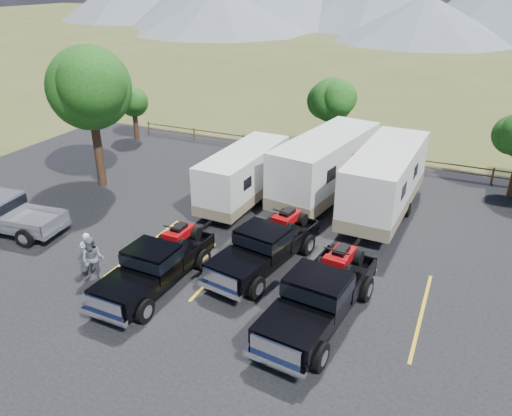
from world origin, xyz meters
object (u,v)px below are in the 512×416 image
at_px(rig_left, 157,264).
at_px(rig_right, 320,295).
at_px(pickup_silver, 4,214).
at_px(person_b, 93,260).
at_px(trailer_center, 325,167).
at_px(trailer_right, 385,181).
at_px(trailer_left, 244,176).
at_px(person_a, 88,252).
at_px(tree_big_nw, 89,88).
at_px(rig_center, 266,245).

distance_m(rig_left, rig_right, 6.41).
height_order(pickup_silver, person_b, person_b).
xyz_separation_m(trailer_center, trailer_right, (3.25, -0.69, -0.02)).
bearing_deg(pickup_silver, trailer_center, 121.96).
relative_size(trailer_left, person_b, 4.47).
height_order(trailer_center, person_a, trailer_center).
distance_m(tree_big_nw, rig_left, 12.39).
relative_size(rig_center, trailer_center, 0.63).
distance_m(rig_left, person_b, 2.60).
xyz_separation_m(trailer_right, person_b, (-9.14, -10.71, -0.86)).
bearing_deg(rig_left, tree_big_nw, 142.23).
bearing_deg(trailer_right, tree_big_nw, -167.83).
bearing_deg(person_b, person_a, 120.54).
height_order(rig_left, trailer_left, trailer_left).
distance_m(rig_right, trailer_right, 9.48).
distance_m(pickup_silver, person_a, 5.98).
xyz_separation_m(rig_left, pickup_silver, (-9.09, 0.81, -0.02)).
relative_size(tree_big_nw, rig_center, 1.23).
bearing_deg(person_a, pickup_silver, -51.22).
relative_size(rig_left, person_a, 3.54).
xyz_separation_m(rig_left, person_b, (-2.49, -0.74, -0.02)).
height_order(trailer_left, person_a, trailer_left).
height_order(tree_big_nw, trailer_left, tree_big_nw).
distance_m(pickup_silver, person_b, 6.78).
relative_size(rig_center, pickup_silver, 1.03).
relative_size(trailer_right, pickup_silver, 1.60).
bearing_deg(pickup_silver, rig_left, 78.62).
bearing_deg(rig_left, rig_right, 6.42).
bearing_deg(person_a, person_b, 102.41).
distance_m(trailer_center, trailer_right, 3.32).
relative_size(trailer_center, person_b, 5.38).
xyz_separation_m(tree_big_nw, trailer_center, (12.29, 3.34, -3.73)).
bearing_deg(person_b, trailer_center, 39.45).
bearing_deg(rig_right, person_b, -165.66).
distance_m(tree_big_nw, trailer_center, 13.27).
distance_m(trailer_left, person_b, 9.38).
relative_size(rig_left, rig_right, 0.90).
distance_m(trailer_right, person_a, 14.20).
bearing_deg(trailer_right, trailer_left, -164.34).
height_order(rig_center, person_a, rig_center).
bearing_deg(rig_center, person_b, -136.85).
bearing_deg(person_b, rig_center, 9.98).
relative_size(rig_right, person_a, 3.92).
xyz_separation_m(trailer_center, pickup_silver, (-12.50, -9.85, -0.89)).
height_order(rig_center, person_b, rig_center).
relative_size(trailer_left, trailer_center, 0.83).
relative_size(rig_right, trailer_left, 0.80).
relative_size(person_a, person_b, 0.91).
xyz_separation_m(trailer_center, person_a, (-6.60, -10.88, -0.97)).
relative_size(rig_right, trailer_center, 0.66).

